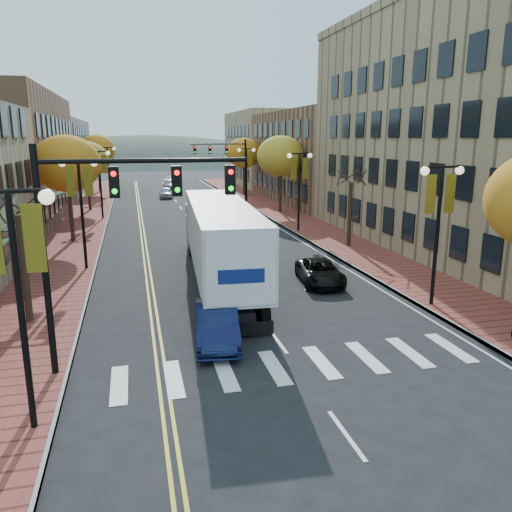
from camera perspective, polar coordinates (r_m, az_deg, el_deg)
ground at (r=14.86m, az=7.03°, el=-15.54°), size 200.00×200.00×0.00m
sidewalk_left at (r=45.36m, az=-19.07°, el=3.66°), size 4.00×85.00×0.15m
sidewalk_right at (r=47.22m, az=3.27°, el=4.73°), size 4.00×85.00×0.15m
building_left_far at (r=74.15m, az=-23.77°, el=10.41°), size 12.00×26.00×9.50m
building_right_near at (r=36.50m, az=26.45°, el=12.56°), size 15.00×28.00×15.00m
building_right_mid at (r=58.94m, az=9.58°, el=11.10°), size 15.00×24.00×10.00m
building_right_far at (r=79.61m, az=3.20°, el=12.16°), size 15.00×20.00×11.00m
tree_left_a at (r=21.12m, az=-24.95°, el=-1.34°), size 0.28×0.28×4.20m
tree_left_b at (r=36.39m, az=-20.83°, el=9.83°), size 4.48×4.48×7.21m
tree_left_c at (r=52.31m, az=-18.80°, el=10.38°), size 4.16×4.16×6.69m
tree_left_d at (r=70.25m, az=-17.68°, el=11.49°), size 4.61×4.61×7.42m
tree_right_b at (r=33.48m, az=10.65°, el=4.72°), size 0.28×0.28×4.20m
tree_right_c at (r=48.15m, az=2.82°, el=11.32°), size 4.48×4.48×7.21m
tree_right_d at (r=63.64m, az=-1.39°, el=11.69°), size 4.35×4.35×7.00m
lamp_left_a at (r=12.73m, az=-25.76°, el=-0.98°), size 1.96×0.36×6.05m
lamp_left_b at (r=28.38m, az=-19.42°, el=6.83°), size 1.96×0.36×6.05m
lamp_left_c at (r=46.27m, az=-17.44°, el=9.23°), size 1.96×0.36×6.05m
lamp_left_d at (r=64.22m, az=-16.56°, el=10.28°), size 1.96×0.36×6.05m
lamp_right_a at (r=22.07m, az=20.20°, el=5.10°), size 1.96×0.36×6.05m
lamp_right_b at (r=38.25m, az=4.97°, el=9.03°), size 1.96×0.36×6.05m
lamp_right_c at (r=55.56m, az=-1.10°, el=10.42°), size 1.96×0.36×6.05m
traffic_mast_near at (r=15.28m, az=-16.34°, el=4.43°), size 6.10×0.35×7.00m
traffic_mast_far at (r=55.11m, az=-3.19°, el=11.03°), size 6.10×0.34×7.00m
semi_truck at (r=25.14m, az=-4.35°, el=2.45°), size 3.75×16.62×4.12m
navy_sedan at (r=17.99m, az=-4.48°, el=-7.72°), size 1.99×4.36×1.39m
black_suv at (r=25.25m, az=7.33°, el=-1.82°), size 2.51×4.44×1.17m
car_far_white at (r=62.20m, az=-10.27°, el=7.16°), size 1.69×3.88×1.30m
car_far_silver at (r=72.99m, az=-9.77°, el=8.07°), size 1.82×4.44×1.29m
car_far_oncoming at (r=80.53m, az=-9.74°, el=8.55°), size 1.53×3.95×1.28m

